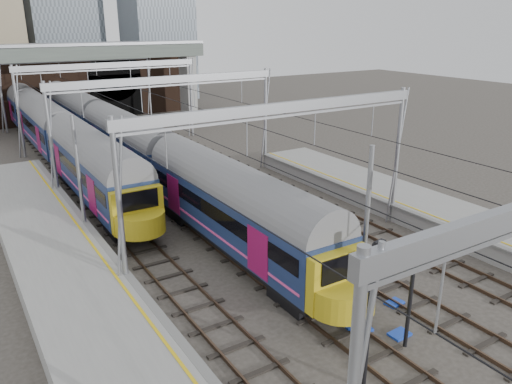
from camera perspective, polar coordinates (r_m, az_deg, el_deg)
ground at (r=21.21m, az=15.64°, el=-14.67°), size 160.00×160.00×0.00m
platform_left at (r=18.04m, az=-15.03°, el=-19.18°), size 4.32×55.00×1.12m
tracks at (r=31.88m, az=-4.43°, el=-2.19°), size 14.40×80.00×0.22m
overhead_line at (r=35.95m, az=-9.64°, el=10.84°), size 16.80×80.00×8.00m
retaining_wall at (r=65.49m, az=-19.06°, el=11.71°), size 28.00×2.75×9.00m
overbridge at (r=59.15m, az=-19.29°, el=13.88°), size 28.00×3.00×9.25m
train_main at (r=47.54m, az=-17.48°, el=7.22°), size 2.83×65.50×4.86m
train_second at (r=49.80m, az=-22.92°, el=7.12°), size 2.85×49.49×4.89m
signal_near_left at (r=16.13m, az=13.10°, el=-11.92°), size 0.40×0.49×5.40m
signal_near_centre at (r=18.73m, az=17.64°, el=-9.24°), size 0.37×0.46×4.62m
equip_cover_a at (r=20.78m, az=16.08°, el=-15.34°), size 0.84×0.60×0.10m
equip_cover_b at (r=20.75m, az=11.69°, el=-14.97°), size 1.06×0.85×0.11m
equip_cover_c at (r=22.70m, az=15.53°, el=-12.11°), size 0.84×0.64×0.09m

